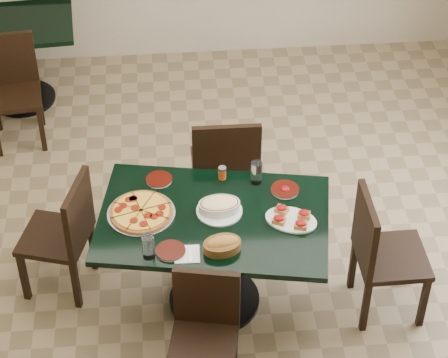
{
  "coord_description": "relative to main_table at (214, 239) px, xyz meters",
  "views": [
    {
      "loc": [
        -0.21,
        -4.16,
        4.33
      ],
      "look_at": [
        0.15,
        0.0,
        0.78
      ],
      "focal_mm": 70.0,
      "sensor_mm": 36.0,
      "label": 1
    }
  ],
  "objects": [
    {
      "name": "chair_left",
      "position": [
        -0.93,
        0.23,
        -0.07
      ],
      "size": [
        0.51,
        0.51,
        0.88
      ],
      "rotation": [
        0.0,
        0.0,
        -1.86
      ],
      "color": "black",
      "rests_on": "floor"
    },
    {
      "name": "floor",
      "position": [
        -0.06,
        0.31,
        -0.57
      ],
      "size": [
        5.5,
        5.5,
        0.0
      ],
      "primitive_type": "plane",
      "color": "olive",
      "rests_on": "ground"
    },
    {
      "name": "chair_right",
      "position": [
        1.02,
        -0.13,
        -0.05
      ],
      "size": [
        0.43,
        0.43,
        0.92
      ],
      "rotation": [
        0.0,
        0.0,
        1.58
      ],
      "color": "black",
      "rests_on": "floor"
    },
    {
      "name": "napkin_setting",
      "position": [
        -0.17,
        -0.3,
        0.18
      ],
      "size": [
        0.15,
        0.15,
        0.01
      ],
      "rotation": [
        0.0,
        0.0,
        -0.03
      ],
      "color": "white",
      "rests_on": "main_table"
    },
    {
      "name": "bruschetta_platter",
      "position": [
        0.46,
        -0.08,
        0.21
      ],
      "size": [
        0.38,
        0.34,
        0.05
      ],
      "rotation": [
        0.0,
        0.0,
        -0.46
      ],
      "color": "silver",
      "rests_on": "main_table"
    },
    {
      "name": "lasagna_casserole",
      "position": [
        0.04,
        0.04,
        0.23
      ],
      "size": [
        0.28,
        0.28,
        0.09
      ],
      "rotation": [
        0.0,
        0.0,
        0.06
      ],
      "color": "silver",
      "rests_on": "main_table"
    },
    {
      "name": "pepper_shaker",
      "position": [
        0.08,
        0.35,
        0.23
      ],
      "size": [
        0.05,
        0.05,
        0.09
      ],
      "color": "#B24213",
      "rests_on": "main_table"
    },
    {
      "name": "bread_basket",
      "position": [
        0.03,
        -0.28,
        0.22
      ],
      "size": [
        0.25,
        0.19,
        0.09
      ],
      "rotation": [
        0.0,
        0.0,
        0.2
      ],
      "color": "brown",
      "rests_on": "main_table"
    },
    {
      "name": "back_chair_near",
      "position": [
        -1.42,
        1.94,
        -0.08
      ],
      "size": [
        0.45,
        0.45,
        0.88
      ],
      "rotation": [
        0.0,
        0.0,
        0.12
      ],
      "color": "black",
      "rests_on": "floor"
    },
    {
      "name": "water_glass_b",
      "position": [
        -0.39,
        -0.3,
        0.26
      ],
      "size": [
        0.07,
        0.07,
        0.16
      ],
      "primitive_type": "cylinder",
      "color": "white",
      "rests_on": "main_table"
    },
    {
      "name": "side_plate_near",
      "position": [
        -0.27,
        -0.27,
        0.19
      ],
      "size": [
        0.17,
        0.17,
        0.02
      ],
      "rotation": [
        0.0,
        0.0,
        0.0
      ],
      "color": "silver",
      "rests_on": "main_table"
    },
    {
      "name": "chair_near",
      "position": [
        -0.1,
        -0.61,
        -0.12
      ],
      "size": [
        0.45,
        0.45,
        0.82
      ],
      "rotation": [
        0.0,
        0.0,
        -0.2
      ],
      "color": "black",
      "rests_on": "floor"
    },
    {
      "name": "side_plate_far_l",
      "position": [
        -0.32,
        0.37,
        0.19
      ],
      "size": [
        0.17,
        0.17,
        0.02
      ],
      "rotation": [
        0.0,
        0.0,
        -0.39
      ],
      "color": "silver",
      "rests_on": "main_table"
    },
    {
      "name": "chair_far",
      "position": [
        0.14,
        0.72,
        -0.02
      ],
      "size": [
        0.46,
        0.46,
        0.97
      ],
      "rotation": [
        0.0,
        0.0,
        3.13
      ],
      "color": "black",
      "rests_on": "floor"
    },
    {
      "name": "side_plate_far_r",
      "position": [
        0.46,
        0.2,
        0.19
      ],
      "size": [
        0.18,
        0.18,
        0.03
      ],
      "rotation": [
        0.0,
        0.0,
        -0.08
      ],
      "color": "silver",
      "rests_on": "main_table"
    },
    {
      "name": "main_table",
      "position": [
        0.0,
        0.0,
        0.0
      ],
      "size": [
        1.52,
        1.13,
        0.75
      ],
      "rotation": [
        0.0,
        0.0,
        -0.18
      ],
      "color": "black",
      "rests_on": "floor"
    },
    {
      "name": "pepperoni_pizza",
      "position": [
        -0.43,
        0.06,
        0.2
      ],
      "size": [
        0.41,
        0.41,
        0.04
      ],
      "rotation": [
        0.0,
        0.0,
        -0.49
      ],
      "color": "silver",
      "rests_on": "main_table"
    },
    {
      "name": "water_glass_a",
      "position": [
        0.29,
        0.3,
        0.26
      ],
      "size": [
        0.07,
        0.07,
        0.15
      ],
      "primitive_type": "cylinder",
      "color": "white",
      "rests_on": "main_table"
    },
    {
      "name": "back_table",
      "position": [
        -1.45,
        2.43,
        -0.04
      ],
      "size": [
        1.04,
        0.79,
        0.75
      ],
      "rotation": [
        0.0,
        0.0,
        0.08
      ],
      "color": "black",
      "rests_on": "floor"
    }
  ]
}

